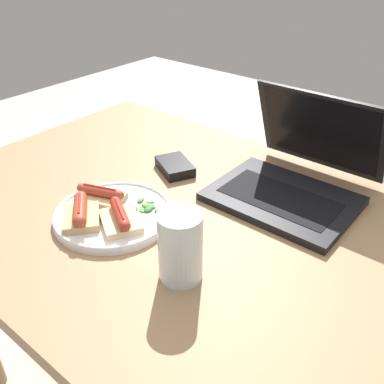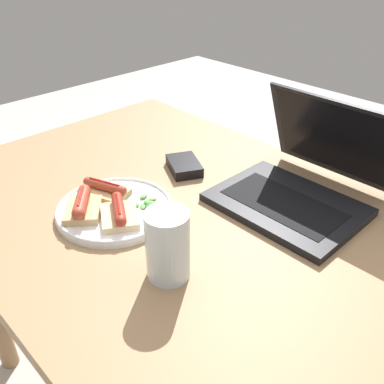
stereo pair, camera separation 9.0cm
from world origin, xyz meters
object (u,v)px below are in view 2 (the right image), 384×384
Objects in this scene: laptop at (300,185)px; drinking_glass at (168,245)px; external_drive at (184,166)px; plate at (115,209)px.

drinking_glass is (-0.02, -0.38, 0.02)m from laptop.
laptop reaches higher than drinking_glass.
drinking_glass reaches higher than external_drive.
drinking_glass is at bearing -19.88° from external_drive.
drinking_glass reaches higher than plate.
laptop is at bearing 52.99° from plate.
plate is 1.99× the size of external_drive.
laptop is 2.49× the size of external_drive.
laptop is 0.42m from plate.
external_drive is at bearing 132.81° from drinking_glass.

